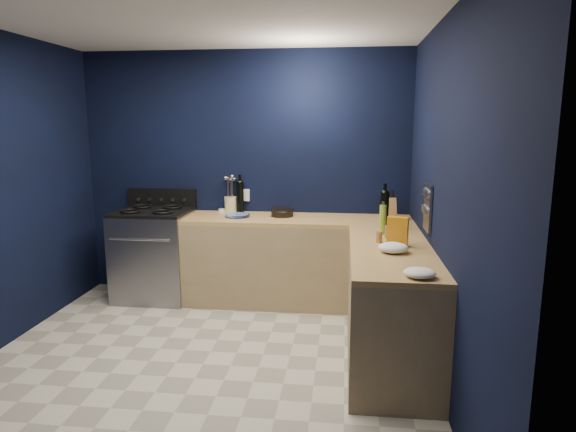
# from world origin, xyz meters

# --- Properties ---
(floor) EXTENTS (3.50, 3.50, 0.02)m
(floor) POSITION_xyz_m (0.00, 0.00, -0.01)
(floor) COLOR #B5AF9D
(floor) RESTS_ON ground
(ceiling) EXTENTS (3.50, 3.50, 0.02)m
(ceiling) POSITION_xyz_m (0.00, 0.00, 2.61)
(ceiling) COLOR silver
(ceiling) RESTS_ON ground
(wall_back) EXTENTS (3.50, 0.02, 2.60)m
(wall_back) POSITION_xyz_m (0.00, 1.76, 1.30)
(wall_back) COLOR black
(wall_back) RESTS_ON ground
(wall_right) EXTENTS (0.02, 3.50, 2.60)m
(wall_right) POSITION_xyz_m (1.76, 0.00, 1.30)
(wall_right) COLOR black
(wall_right) RESTS_ON ground
(wall_front) EXTENTS (3.50, 0.02, 2.60)m
(wall_front) POSITION_xyz_m (0.00, -1.76, 1.30)
(wall_front) COLOR black
(wall_front) RESTS_ON ground
(cab_back) EXTENTS (2.30, 0.63, 0.86)m
(cab_back) POSITION_xyz_m (0.60, 1.44, 0.43)
(cab_back) COLOR #98815B
(cab_back) RESTS_ON floor
(top_back) EXTENTS (2.30, 0.63, 0.04)m
(top_back) POSITION_xyz_m (0.60, 1.44, 0.88)
(top_back) COLOR olive
(top_back) RESTS_ON cab_back
(cab_right) EXTENTS (0.63, 1.67, 0.86)m
(cab_right) POSITION_xyz_m (1.44, 0.29, 0.43)
(cab_right) COLOR #98815B
(cab_right) RESTS_ON floor
(top_right) EXTENTS (0.63, 1.67, 0.04)m
(top_right) POSITION_xyz_m (1.44, 0.29, 0.88)
(top_right) COLOR olive
(top_right) RESTS_ON cab_right
(gas_range) EXTENTS (0.76, 0.66, 0.92)m
(gas_range) POSITION_xyz_m (-0.93, 1.42, 0.46)
(gas_range) COLOR gray
(gas_range) RESTS_ON floor
(oven_door) EXTENTS (0.59, 0.02, 0.42)m
(oven_door) POSITION_xyz_m (-0.93, 1.10, 0.45)
(oven_door) COLOR black
(oven_door) RESTS_ON gas_range
(cooktop) EXTENTS (0.76, 0.66, 0.03)m
(cooktop) POSITION_xyz_m (-0.93, 1.42, 0.94)
(cooktop) COLOR black
(cooktop) RESTS_ON gas_range
(backguard) EXTENTS (0.76, 0.06, 0.20)m
(backguard) POSITION_xyz_m (-0.93, 1.72, 1.04)
(backguard) COLOR black
(backguard) RESTS_ON gas_range
(spice_panel) EXTENTS (0.02, 0.28, 0.38)m
(spice_panel) POSITION_xyz_m (1.74, 0.55, 1.18)
(spice_panel) COLOR gray
(spice_panel) RESTS_ON wall_right
(wall_outlet) EXTENTS (0.09, 0.02, 0.13)m
(wall_outlet) POSITION_xyz_m (0.00, 1.74, 1.08)
(wall_outlet) COLOR white
(wall_outlet) RESTS_ON wall_back
(plate_stack) EXTENTS (0.30, 0.30, 0.03)m
(plate_stack) POSITION_xyz_m (-0.02, 1.41, 0.92)
(plate_stack) COLOR #3F5796
(plate_stack) RESTS_ON top_back
(ramekin) EXTENTS (0.11, 0.11, 0.03)m
(ramekin) POSITION_xyz_m (-0.25, 1.69, 0.92)
(ramekin) COLOR white
(ramekin) RESTS_ON top_back
(utensil_crock) EXTENTS (0.15, 0.15, 0.16)m
(utensil_crock) POSITION_xyz_m (-0.15, 1.69, 0.98)
(utensil_crock) COLOR beige
(utensil_crock) RESTS_ON top_back
(wine_bottle_back) EXTENTS (0.10, 0.10, 0.33)m
(wine_bottle_back) POSITION_xyz_m (-0.05, 1.69, 1.06)
(wine_bottle_back) COLOR black
(wine_bottle_back) RESTS_ON top_back
(lemon_basket) EXTENTS (0.27, 0.27, 0.09)m
(lemon_basket) POSITION_xyz_m (0.43, 1.51, 0.94)
(lemon_basket) COLOR black
(lemon_basket) RESTS_ON top_back
(knife_block) EXTENTS (0.15, 0.25, 0.25)m
(knife_block) POSITION_xyz_m (1.51, 1.46, 1.00)
(knife_block) COLOR olive
(knife_block) RESTS_ON top_back
(wine_bottle_right) EXTENTS (0.09, 0.09, 0.33)m
(wine_bottle_right) POSITION_xyz_m (1.43, 1.07, 1.06)
(wine_bottle_right) COLOR black
(wine_bottle_right) RESTS_ON top_right
(oil_bottle) EXTENTS (0.06, 0.06, 0.25)m
(oil_bottle) POSITION_xyz_m (1.40, 0.79, 1.03)
(oil_bottle) COLOR #7EA52D
(oil_bottle) RESTS_ON top_right
(spice_jar_near) EXTENTS (0.05, 0.05, 0.10)m
(spice_jar_near) POSITION_xyz_m (1.43, 0.64, 0.95)
(spice_jar_near) COLOR olive
(spice_jar_near) RESTS_ON top_right
(spice_jar_far) EXTENTS (0.05, 0.05, 0.09)m
(spice_jar_far) POSITION_xyz_m (1.35, 0.46, 0.95)
(spice_jar_far) COLOR olive
(spice_jar_far) RESTS_ON top_right
(crouton_bag) EXTENTS (0.17, 0.11, 0.23)m
(crouton_bag) POSITION_xyz_m (1.48, 0.37, 1.02)
(crouton_bag) COLOR #B52A15
(crouton_bag) RESTS_ON top_right
(towel_front) EXTENTS (0.23, 0.20, 0.08)m
(towel_front) POSITION_xyz_m (1.43, 0.16, 0.94)
(towel_front) COLOR white
(towel_front) RESTS_ON top_right
(towel_end) EXTENTS (0.25, 0.24, 0.06)m
(towel_end) POSITION_xyz_m (1.54, -0.43, 0.93)
(towel_end) COLOR white
(towel_end) RESTS_ON top_right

